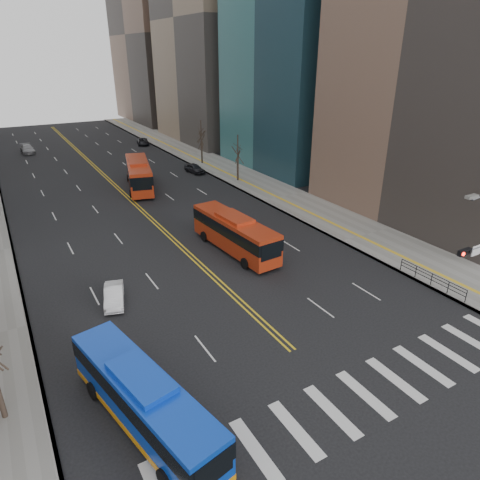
% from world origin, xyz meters
% --- Properties ---
extents(ground, '(220.00, 220.00, 0.00)m').
position_xyz_m(ground, '(0.00, 0.00, 0.00)').
color(ground, black).
extents(sidewalk_right, '(7.00, 130.00, 0.15)m').
position_xyz_m(sidewalk_right, '(17.50, 45.00, 0.07)').
color(sidewalk_right, gray).
rests_on(sidewalk_right, ground).
extents(crosswalk, '(26.70, 4.00, 0.01)m').
position_xyz_m(crosswalk, '(0.00, 0.00, 0.01)').
color(crosswalk, silver).
rests_on(crosswalk, ground).
extents(centerline, '(0.55, 100.00, 0.01)m').
position_xyz_m(centerline, '(0.00, 55.00, 0.01)').
color(centerline, gold).
rests_on(centerline, ground).
extents(office_towers, '(83.00, 134.00, 58.00)m').
position_xyz_m(office_towers, '(0.12, 68.51, 23.92)').
color(office_towers, '#9A9A9C').
rests_on(office_towers, ground).
extents(pedestrian_railing, '(0.06, 6.06, 1.02)m').
position_xyz_m(pedestrian_railing, '(14.30, 6.00, 0.82)').
color(pedestrian_railing, black).
rests_on(pedestrian_railing, sidewalk_right).
extents(street_trees, '(35.20, 47.20, 7.60)m').
position_xyz_m(street_trees, '(-7.18, 34.55, 4.87)').
color(street_trees, '#31241E').
rests_on(street_trees, ground).
extents(blue_bus, '(4.60, 11.25, 3.23)m').
position_xyz_m(blue_bus, '(-9.88, 4.00, 1.69)').
color(blue_bus, '#0C39B9').
rests_on(blue_bus, ground).
extents(red_bus_near, '(3.38, 11.25, 3.52)m').
position_xyz_m(red_bus_near, '(4.04, 19.67, 1.96)').
color(red_bus_near, '#AB2D12').
rests_on(red_bus_near, ground).
extents(red_bus_far, '(5.69, 12.55, 3.85)m').
position_xyz_m(red_bus_far, '(2.64, 43.71, 2.14)').
color(red_bus_far, '#AB2D12').
rests_on(red_bus_far, ground).
extents(car_white, '(2.34, 4.07, 1.27)m').
position_xyz_m(car_white, '(-8.20, 16.20, 0.63)').
color(car_white, silver).
rests_on(car_white, ground).
extents(car_dark_mid, '(2.22, 4.31, 1.40)m').
position_xyz_m(car_dark_mid, '(12.50, 47.28, 0.70)').
color(car_dark_mid, black).
rests_on(car_dark_mid, ground).
extents(car_silver, '(2.34, 5.27, 1.50)m').
position_xyz_m(car_silver, '(-8.33, 75.35, 0.75)').
color(car_silver, gray).
rests_on(car_silver, ground).
extents(car_dark_far, '(3.07, 4.91, 1.26)m').
position_xyz_m(car_dark_far, '(12.50, 72.21, 0.63)').
color(car_dark_far, black).
rests_on(car_dark_far, ground).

